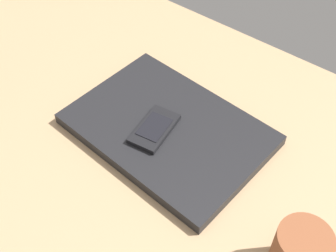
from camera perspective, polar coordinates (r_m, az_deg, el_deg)
The scene contains 3 objects.
desk_surface at distance 82.46cm, azimuth -4.71°, elevation -2.17°, with size 120.00×80.00×3.00cm, color tan.
laptop_closed at distance 80.90cm, azimuth -0.00°, elevation -0.43°, with size 35.00×24.48×2.20cm, color black.
cell_phone_on_laptop at distance 78.85cm, azimuth -1.77°, elevation -0.34°, with size 7.07×10.68×1.14cm.
Camera 1 is at (-38.07, 36.89, 64.66)cm, focal length 47.10 mm.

